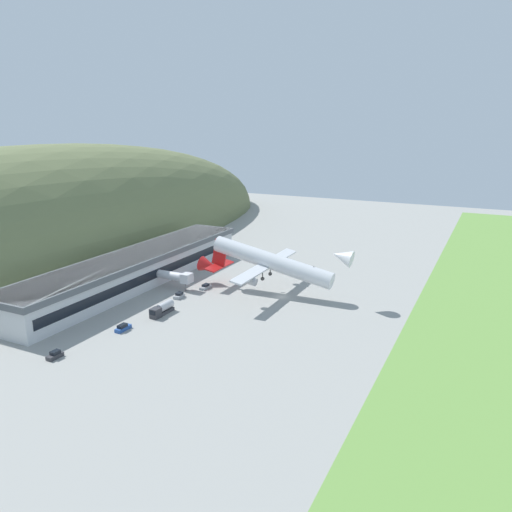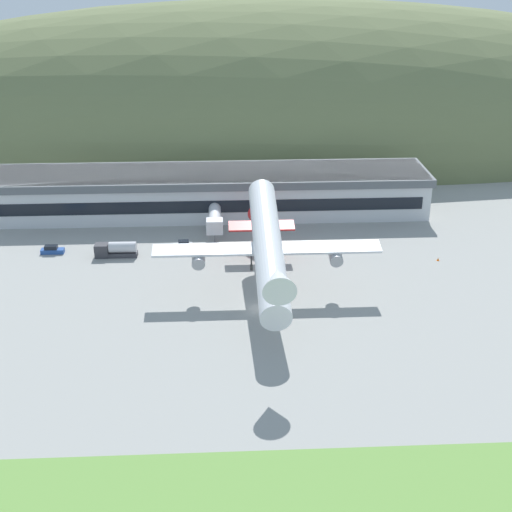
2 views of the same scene
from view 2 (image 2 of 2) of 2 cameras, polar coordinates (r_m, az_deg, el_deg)
ground_plane at (r=121.37m, az=0.19°, el=-4.24°), size 396.40×396.40×0.00m
hill_backdrop at (r=221.54m, az=1.56°, el=9.09°), size 314.31×89.83×83.70m
terminal_building at (r=161.90m, az=-3.68°, el=5.31°), size 98.15×17.24×9.70m
jetway_0 at (r=148.56m, az=-3.32°, el=2.93°), size 3.38×11.92×5.43m
cargo_airplane at (r=121.55m, az=0.92°, el=0.85°), size 39.46×49.77×14.12m
service_car_1 at (r=147.73m, az=-15.99°, el=0.47°), size 4.56×1.68×1.63m
service_car_2 at (r=145.10m, az=-5.86°, el=0.88°), size 3.94×2.17×1.60m
service_car_3 at (r=142.59m, az=-1.69°, el=0.55°), size 4.33×1.86×1.48m
fuel_truck at (r=142.88m, az=-11.12°, el=0.51°), size 8.35×2.33×3.06m
traffic_cone_0 at (r=143.39m, az=14.36°, el=-0.25°), size 0.52×0.52×0.58m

